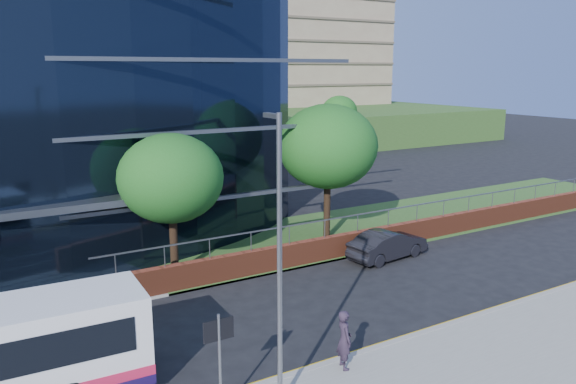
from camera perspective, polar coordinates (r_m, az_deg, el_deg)
grass_verge at (r=36.58m, az=13.39°, el=-2.42°), size 36.00×8.00×0.12m
retaining_wall at (r=31.18m, az=12.87°, el=-3.91°), size 34.00×0.40×2.11m
apartment_block at (r=78.64m, az=-6.28°, el=13.71°), size 60.00×42.00×30.00m
street_sign at (r=15.41m, az=-7.02°, el=-14.91°), size 0.85×0.09×2.80m
tree_far_c at (r=24.94m, az=-11.81°, el=1.36°), size 4.62×4.62×6.51m
tree_far_d at (r=29.78m, az=4.08°, el=4.62°), size 5.28×5.28×7.44m
tree_dist_e at (r=59.82m, az=-6.20°, el=7.84°), size 4.62×4.62×6.51m
tree_dist_f at (r=69.68m, az=5.25°, el=8.23°), size 4.29×4.29×6.05m
streetlight_east at (r=14.65m, az=-0.91°, el=-6.55°), size 0.15×0.77×8.00m
parked_car at (r=28.24m, az=10.10°, el=-5.28°), size 4.51×2.04×1.44m
pedestrian at (r=17.84m, az=5.74°, el=-14.67°), size 0.59×0.77×1.89m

